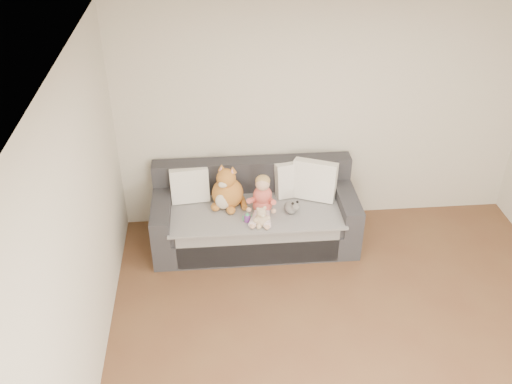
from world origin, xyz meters
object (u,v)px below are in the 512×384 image
plush_cat (227,191)px  toddler (262,199)px  sippy_cup (247,217)px  sofa (255,216)px  teddy_bear (261,218)px

plush_cat → toddler: bearing=-0.3°
plush_cat → sippy_cup: 0.39m
sofa → toddler: bearing=-69.7°
sofa → teddy_bear: 0.48m
teddy_bear → plush_cat: bearing=117.2°
sofa → toddler: (0.07, -0.18, 0.35)m
sofa → plush_cat: (-0.29, -0.01, 0.35)m
plush_cat → sippy_cup: plush_cat is taller
sofa → sippy_cup: size_ratio=19.43×
sofa → plush_cat: plush_cat is taller
plush_cat → sofa: bearing=27.2°
sofa → plush_cat: size_ratio=4.25×
sippy_cup → sofa: bearing=72.3°
sofa → sippy_cup: sofa is taller
plush_cat → sippy_cup: bearing=-33.6°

